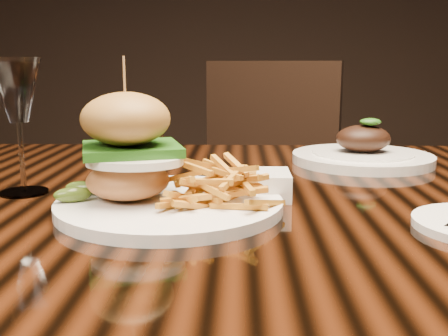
{
  "coord_description": "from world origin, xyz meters",
  "views": [
    {
      "loc": [
        -0.05,
        -0.79,
        0.94
      ],
      "look_at": [
        -0.07,
        -0.13,
        0.81
      ],
      "focal_mm": 42.0,
      "sensor_mm": 36.0,
      "label": 1
    }
  ],
  "objects_px": {
    "chair_far": "(261,189)",
    "dining_table": "(271,237)",
    "burger_plate": "(160,173)",
    "far_dish": "(362,154)",
    "wine_glass": "(17,95)"
  },
  "relations": [
    {
      "from": "far_dish",
      "to": "dining_table",
      "type": "bearing_deg",
      "value": -129.88
    },
    {
      "from": "dining_table",
      "to": "burger_plate",
      "type": "distance_m",
      "value": 0.23
    },
    {
      "from": "burger_plate",
      "to": "chair_far",
      "type": "relative_size",
      "value": 0.31
    },
    {
      "from": "burger_plate",
      "to": "far_dish",
      "type": "height_order",
      "value": "burger_plate"
    },
    {
      "from": "burger_plate",
      "to": "dining_table",
      "type": "bearing_deg",
      "value": 33.4
    },
    {
      "from": "wine_glass",
      "to": "far_dish",
      "type": "distance_m",
      "value": 0.63
    },
    {
      "from": "burger_plate",
      "to": "chair_far",
      "type": "bearing_deg",
      "value": 75.66
    },
    {
      "from": "dining_table",
      "to": "far_dish",
      "type": "distance_m",
      "value": 0.31
    },
    {
      "from": "dining_table",
      "to": "chair_far",
      "type": "bearing_deg",
      "value": 88.51
    },
    {
      "from": "burger_plate",
      "to": "chair_far",
      "type": "height_order",
      "value": "same"
    },
    {
      "from": "dining_table",
      "to": "burger_plate",
      "type": "xyz_separation_m",
      "value": [
        -0.15,
        -0.12,
        0.13
      ]
    },
    {
      "from": "dining_table",
      "to": "burger_plate",
      "type": "relative_size",
      "value": 5.36
    },
    {
      "from": "dining_table",
      "to": "far_dish",
      "type": "xyz_separation_m",
      "value": [
        0.19,
        0.23,
        0.09
      ]
    },
    {
      "from": "far_dish",
      "to": "chair_far",
      "type": "xyz_separation_m",
      "value": [
        -0.17,
        0.66,
        -0.23
      ]
    },
    {
      "from": "chair_far",
      "to": "dining_table",
      "type": "bearing_deg",
      "value": -72.97
    }
  ]
}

